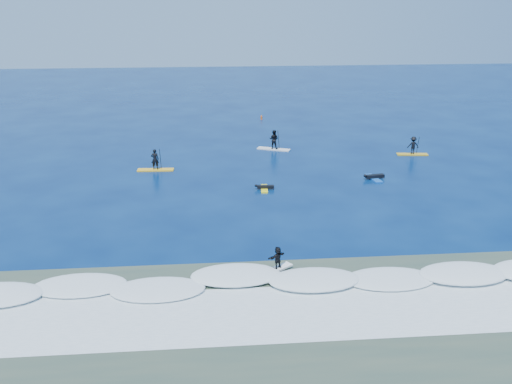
{
  "coord_description": "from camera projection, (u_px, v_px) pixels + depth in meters",
  "views": [
    {
      "loc": [
        -4.3,
        -36.22,
        14.33
      ],
      "look_at": [
        -0.89,
        2.46,
        0.6
      ],
      "focal_mm": 40.0,
      "sensor_mm": 36.0,
      "label": 1
    }
  ],
  "objects": [
    {
      "name": "ground",
      "position": [
        272.0,
        212.0,
        39.15
      ],
      "size": [
        160.0,
        160.0,
        0.0
      ],
      "primitive_type": "plane",
      "color": "#031947",
      "rests_on": "ground"
    },
    {
      "name": "marker_buoy",
      "position": [
        261.0,
        117.0,
        67.14
      ],
      "size": [
        0.24,
        0.24,
        0.58
      ],
      "rotation": [
        0.0,
        0.0,
        0.08
      ],
      "color": "#E25514",
      "rests_on": "ground"
    },
    {
      "name": "breaking_wave",
      "position": [
        294.0,
        281.0,
        29.76
      ],
      "size": [
        40.0,
        6.0,
        0.3
      ],
      "primitive_type": "cube",
      "color": "white",
      "rests_on": "ground"
    },
    {
      "name": "whitewater",
      "position": [
        303.0,
        312.0,
        26.94
      ],
      "size": [
        34.0,
        5.0,
        0.02
      ],
      "primitive_type": "cube",
      "color": "silver",
      "rests_on": "ground"
    },
    {
      "name": "shallow_water",
      "position": [
        307.0,
        323.0,
        26.0
      ],
      "size": [
        90.0,
        13.0,
        0.01
      ],
      "primitive_type": "cube",
      "color": "#334539",
      "rests_on": "ground"
    },
    {
      "name": "prone_paddler_far",
      "position": [
        374.0,
        177.0,
        45.93
      ],
      "size": [
        1.77,
        2.29,
        0.47
      ],
      "rotation": [
        0.0,
        0.0,
        1.73
      ],
      "color": "blue",
      "rests_on": "ground"
    },
    {
      "name": "sup_paddler_center",
      "position": [
        274.0,
        141.0,
        54.19
      ],
      "size": [
        3.21,
        1.96,
        2.21
      ],
      "rotation": [
        0.0,
        0.0,
        -0.4
      ],
      "color": "silver",
      "rests_on": "ground"
    },
    {
      "name": "wave_surfer",
      "position": [
        278.0,
        259.0,
        30.49
      ],
      "size": [
        1.79,
        1.49,
        1.34
      ],
      "rotation": [
        0.0,
        0.0,
        0.63
      ],
      "color": "white",
      "rests_on": "breaking_wave"
    },
    {
      "name": "sup_paddler_left",
      "position": [
        155.0,
        163.0,
        47.95
      ],
      "size": [
        3.08,
        0.88,
        2.14
      ],
      "rotation": [
        0.0,
        0.0,
        -0.04
      ],
      "color": "yellow",
      "rests_on": "ground"
    },
    {
      "name": "prone_paddler_near",
      "position": [
        264.0,
        188.0,
        43.53
      ],
      "size": [
        1.5,
        1.91,
        0.39
      ],
      "rotation": [
        0.0,
        0.0,
        1.49
      ],
      "color": "#FFF21B",
      "rests_on": "ground"
    },
    {
      "name": "sup_paddler_right",
      "position": [
        413.0,
        147.0,
        52.5
      ],
      "size": [
        2.89,
        1.02,
        1.98
      ],
      "rotation": [
        0.0,
        0.0,
        -0.11
      ],
      "color": "gold",
      "rests_on": "ground"
    }
  ]
}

